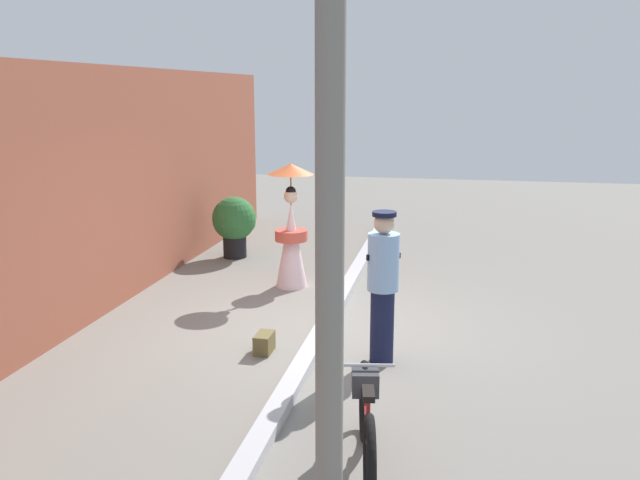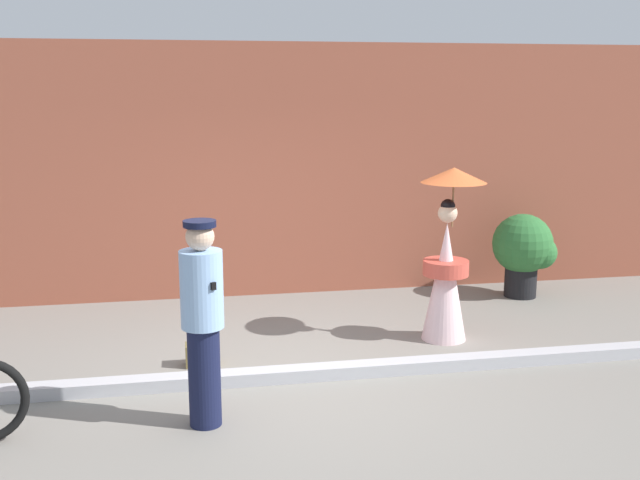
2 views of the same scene
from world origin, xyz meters
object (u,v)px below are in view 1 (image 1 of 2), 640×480
(person_officer, at_px, (383,283))
(utility_pole, at_px, (330,182))
(bicycle_near_officer, at_px, (366,421))
(potted_plant_by_door, at_px, (235,222))
(backpack_on_pavement, at_px, (265,342))
(person_with_parasol, at_px, (291,229))

(person_officer, relative_size, utility_pole, 0.35)
(bicycle_near_officer, xyz_separation_m, potted_plant_by_door, (6.32, 3.20, 0.25))
(bicycle_near_officer, height_order, utility_pole, utility_pole)
(backpack_on_pavement, bearing_deg, person_officer, -90.41)
(bicycle_near_officer, distance_m, person_officer, 2.17)
(person_officer, height_order, person_with_parasol, person_with_parasol)
(person_with_parasol, bearing_deg, bicycle_near_officer, -159.42)
(potted_plant_by_door, bearing_deg, bicycle_near_officer, -153.17)
(person_with_parasol, distance_m, potted_plant_by_door, 2.14)
(potted_plant_by_door, distance_m, utility_pole, 8.06)
(utility_pole, bearing_deg, person_with_parasol, 16.30)
(backpack_on_pavement, bearing_deg, bicycle_near_officer, -145.59)
(potted_plant_by_door, xyz_separation_m, utility_pole, (-7.24, -3.07, 1.76))
(bicycle_near_officer, relative_size, backpack_on_pavement, 5.16)
(bicycle_near_officer, relative_size, person_officer, 0.97)
(person_officer, relative_size, person_with_parasol, 0.90)
(backpack_on_pavement, bearing_deg, potted_plant_by_door, 22.57)
(person_officer, xyz_separation_m, backpack_on_pavement, (0.01, 1.34, -0.78))
(person_with_parasol, bearing_deg, person_officer, -147.65)
(person_with_parasol, bearing_deg, backpack_on_pavement, -172.80)
(bicycle_near_officer, xyz_separation_m, person_with_parasol, (4.74, 1.78, 0.50))
(backpack_on_pavement, bearing_deg, utility_pole, -156.42)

